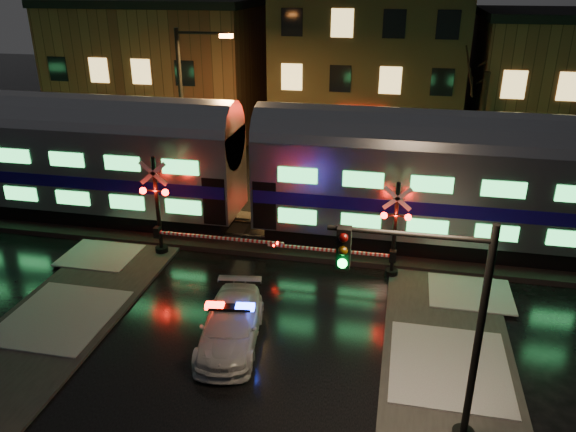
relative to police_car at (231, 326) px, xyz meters
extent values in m
plane|color=black|center=(0.33, 3.05, -0.65)|extent=(120.00, 120.00, 0.00)
cube|color=black|center=(0.33, 8.05, -0.53)|extent=(90.00, 4.20, 0.24)
cube|color=#2D2D2D|center=(-6.17, -2.95, -0.59)|extent=(4.00, 20.00, 0.12)
cube|color=brown|center=(-12.67, 25.05, 3.85)|extent=(14.00, 10.00, 9.00)
cube|color=brown|center=(2.33, 25.55, 5.10)|extent=(12.00, 11.00, 11.50)
cube|color=brown|center=(15.33, 25.05, 3.60)|extent=(12.00, 10.00, 8.50)
cube|color=black|center=(11.40, 8.05, -0.01)|extent=(24.00, 2.40, 0.80)
cube|color=#B7BAC1|center=(11.40, 8.05, 2.29)|extent=(25.00, 3.05, 3.80)
cube|color=#140B80|center=(11.40, 8.05, 1.89)|extent=(24.75, 3.09, 0.55)
cube|color=#43FF72|center=(11.40, 6.50, 1.14)|extent=(21.00, 0.05, 0.62)
cylinder|color=#B7BAC1|center=(11.40, 8.05, 3.99)|extent=(25.00, 3.05, 3.05)
imported|color=silver|center=(0.00, 0.00, -0.01)|extent=(2.40, 4.65, 1.29)
cube|color=black|center=(0.00, 0.00, 0.68)|extent=(1.38, 0.52, 0.09)
cube|color=#FF0C05|center=(-0.48, -0.07, 0.72)|extent=(0.63, 0.38, 0.15)
cube|color=#1426FF|center=(0.48, 0.07, 0.72)|extent=(0.63, 0.38, 0.15)
cylinder|color=black|center=(4.90, 5.45, -0.50)|extent=(0.49, 0.49, 0.30)
cylinder|color=black|center=(4.90, 5.45, 1.33)|extent=(0.16, 0.16, 3.96)
sphere|color=#FF0C05|center=(4.46, 5.27, 2.02)|extent=(0.26, 0.26, 0.26)
sphere|color=#FF0C05|center=(5.35, 5.27, 2.02)|extent=(0.26, 0.26, 0.26)
cube|color=white|center=(2.43, 5.20, 0.39)|extent=(4.94, 0.10, 0.10)
cube|color=black|center=(4.90, 5.20, 0.39)|extent=(0.25, 0.30, 0.45)
cylinder|color=black|center=(-4.77, 5.45, -0.49)|extent=(0.54, 0.54, 0.32)
cylinder|color=black|center=(-4.77, 5.45, 1.51)|extent=(0.17, 0.17, 4.32)
sphere|color=#FF0C05|center=(-5.26, 5.27, 2.26)|extent=(0.28, 0.28, 0.28)
sphere|color=#FF0C05|center=(-4.29, 5.27, 2.26)|extent=(0.28, 0.28, 0.28)
cube|color=white|center=(-2.07, 5.20, 0.48)|extent=(5.40, 0.10, 0.10)
cube|color=black|center=(-4.77, 5.20, 0.48)|extent=(0.25, 0.30, 0.45)
cylinder|color=black|center=(7.02, -2.79, 2.38)|extent=(0.18, 0.18, 6.07)
cylinder|color=black|center=(5.20, -2.79, 5.01)|extent=(3.64, 0.12, 0.12)
cube|color=black|center=(3.78, -2.94, 4.61)|extent=(0.32, 0.28, 1.01)
sphere|color=#0CFF3F|center=(3.78, -3.10, 4.28)|extent=(0.22, 0.22, 0.22)
cylinder|color=black|center=(-6.11, 12.05, 3.68)|extent=(0.22, 0.22, 8.66)
cylinder|color=black|center=(-4.81, 12.05, 7.80)|extent=(2.60, 0.13, 0.13)
cube|color=orange|center=(-3.62, 12.05, 7.69)|extent=(0.60, 0.30, 0.19)
camera|label=1|loc=(4.88, -14.41, 10.32)|focal=35.00mm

